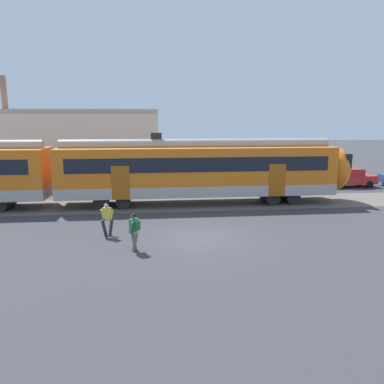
# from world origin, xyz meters

# --- Properties ---
(ground_plane) EXTENTS (160.00, 160.00, 0.00)m
(ground_plane) POSITION_xyz_m (0.00, 0.00, 0.00)
(ground_plane) COLOR #38383D
(track_bed) EXTENTS (80.00, 4.40, 0.01)m
(track_bed) POSITION_xyz_m (-10.20, 7.45, 0.01)
(track_bed) COLOR #605951
(track_bed) RESTS_ON ground
(pedestrian_yellow) EXTENTS (0.67, 0.49, 1.67)m
(pedestrian_yellow) POSITION_xyz_m (-4.41, 0.81, 0.96)
(pedestrian_yellow) COLOR #28282D
(pedestrian_yellow) RESTS_ON ground
(pedestrian_green) EXTENTS (0.50, 0.68, 1.67)m
(pedestrian_green) POSITION_xyz_m (-3.02, -1.40, 0.99)
(pedestrian_green) COLOR #6B6051
(pedestrian_green) RESTS_ON ground
(parked_car_red) EXTENTS (4.05, 1.85, 1.54)m
(parked_car_red) POSITION_xyz_m (14.31, 12.37, 0.78)
(parked_car_red) COLOR #B22323
(parked_car_red) RESTS_ON ground
(background_building) EXTENTS (16.20, 5.00, 9.20)m
(background_building) POSITION_xyz_m (-9.75, 17.32, 3.21)
(background_building) COLOR beige
(background_building) RESTS_ON ground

